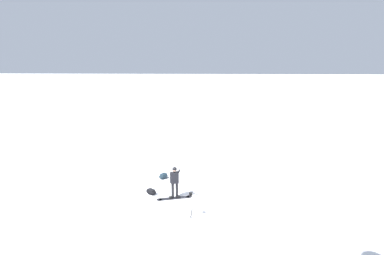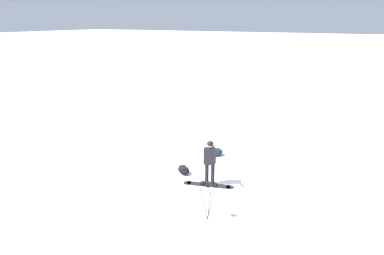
# 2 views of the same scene
# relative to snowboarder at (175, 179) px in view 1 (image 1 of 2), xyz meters

# --- Properties ---
(ground_plane) EXTENTS (300.00, 300.00, 0.00)m
(ground_plane) POSITION_rel_snowboarder_xyz_m (-0.30, -0.03, -1.06)
(ground_plane) COLOR white
(snowboarder) EXTENTS (0.64, 0.60, 1.75)m
(snowboarder) POSITION_rel_snowboarder_xyz_m (0.00, 0.00, 0.00)
(snowboarder) COLOR black
(snowboarder) RESTS_ON ground_plane
(snowboard) EXTENTS (0.74, 1.82, 0.10)m
(snowboard) POSITION_rel_snowboarder_xyz_m (-0.05, 0.02, -1.03)
(snowboard) COLOR black
(snowboard) RESTS_ON ground_plane
(gear_bag_large) EXTENTS (0.74, 0.69, 0.33)m
(gear_bag_large) POSITION_rel_snowboarder_xyz_m (2.68, 1.01, -0.88)
(gear_bag_large) COLOR #192833
(gear_bag_large) RESTS_ON ground_plane
(camera_tripod) EXTENTS (0.54, 0.53, 1.26)m
(camera_tripod) POSITION_rel_snowboarder_xyz_m (-2.08, -0.97, -0.15)
(camera_tripod) COLOR #262628
(camera_tripod) RESTS_ON ground_plane
(gear_bag_small) EXTENTS (0.71, 0.77, 0.29)m
(gear_bag_small) POSITION_rel_snowboarder_xyz_m (0.39, 1.34, -0.91)
(gear_bag_small) COLOR black
(gear_bag_small) RESTS_ON ground_plane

